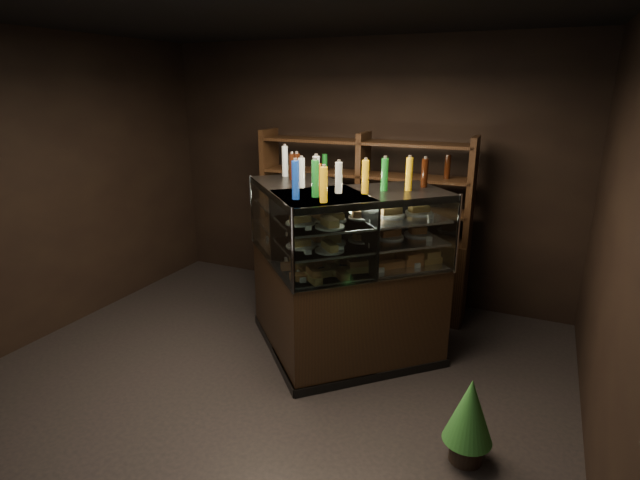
% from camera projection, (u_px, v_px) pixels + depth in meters
% --- Properties ---
extents(ground, '(5.00, 5.00, 0.00)m').
position_uv_depth(ground, '(254.00, 393.00, 4.19)').
color(ground, black).
rests_on(ground, ground).
extents(room_shell, '(5.02, 5.02, 3.01)m').
position_uv_depth(room_shell, '(243.00, 163.00, 3.62)').
color(room_shell, black).
rests_on(room_shell, ground).
extents(display_case, '(2.11, 1.59, 1.62)m').
position_uv_depth(display_case, '(333.00, 304.00, 4.64)').
color(display_case, black).
rests_on(display_case, ground).
extents(food_display, '(1.63, 1.07, 0.49)m').
position_uv_depth(food_display, '(334.00, 234.00, 4.43)').
color(food_display, '#BA7143').
rests_on(food_display, display_case).
extents(bottles_top, '(1.45, 0.93, 0.30)m').
position_uv_depth(bottles_top, '(335.00, 173.00, 4.28)').
color(bottles_top, '#0F38B2').
rests_on(bottles_top, display_case).
extents(potted_conifer, '(0.34, 0.34, 0.72)m').
position_uv_depth(potted_conifer, '(470.00, 409.00, 3.33)').
color(potted_conifer, black).
rests_on(potted_conifer, ground).
extents(back_shelving, '(2.38, 0.49, 2.00)m').
position_uv_depth(back_shelving, '(361.00, 256.00, 5.72)').
color(back_shelving, black).
rests_on(back_shelving, ground).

